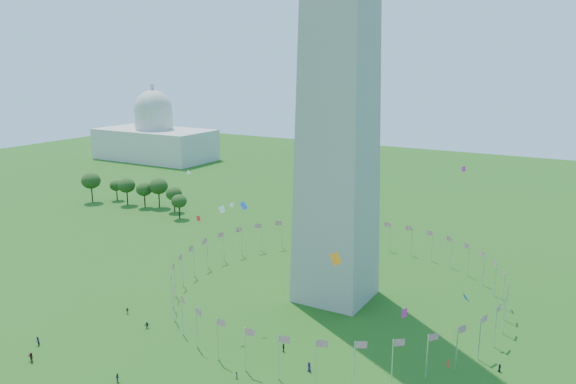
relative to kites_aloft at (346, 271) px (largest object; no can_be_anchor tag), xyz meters
The scene contains 4 objects.
flag_ring 33.24m from the kites_aloft, 118.36° to the left, with size 80.24×80.24×9.00m.
capitol_building 249.59m from the kites_aloft, 141.15° to the left, with size 70.00×35.00×46.00m, color beige, non-canonical shape.
kites_aloft is the anchor object (origin of this frame).
tree_line_west 140.02m from the kites_aloft, 151.11° to the left, with size 55.24×15.48×12.27m.
Camera 1 is at (54.95, -69.62, 57.60)m, focal length 35.00 mm.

